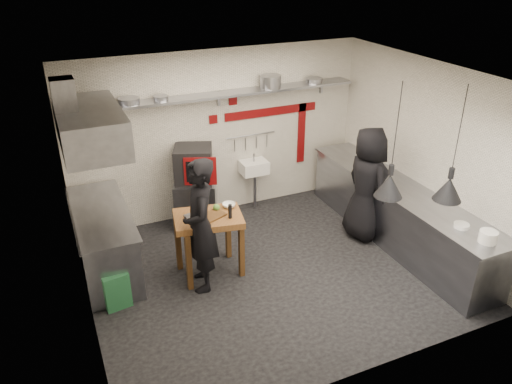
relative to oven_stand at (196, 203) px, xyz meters
name	(u,v)px	position (x,y,z in m)	size (l,w,h in m)	color
floor	(272,271)	(0.57, -1.75, -0.40)	(5.00, 5.00, 0.00)	black
ceiling	(276,78)	(0.57, -1.75, 2.40)	(5.00, 5.00, 0.00)	silver
wall_back	(219,134)	(0.57, 0.35, 1.00)	(5.00, 0.04, 2.80)	silver
wall_front	(368,269)	(0.57, -3.85, 1.00)	(5.00, 0.04, 2.80)	silver
wall_left	(76,222)	(-1.93, -1.75, 1.00)	(0.04, 4.20, 2.80)	silver
wall_right	(424,155)	(3.07, -1.75, 1.00)	(0.04, 4.20, 2.80)	silver
red_band_horiz	(271,112)	(1.52, 0.33, 1.28)	(1.70, 0.02, 0.14)	#65090A
red_band_vert	(301,133)	(2.12, 0.33, 0.80)	(0.14, 0.02, 1.10)	#65090A
red_tile_a	(233,101)	(0.82, 0.33, 1.55)	(0.14, 0.02, 0.14)	#65090A
red_tile_b	(213,119)	(0.47, 0.33, 1.28)	(0.14, 0.02, 0.14)	#65090A
back_shelf	(222,95)	(0.57, 0.17, 1.72)	(4.60, 0.34, 0.04)	gray
shelf_bracket_left	(97,113)	(-1.33, 0.32, 1.62)	(0.04, 0.06, 0.24)	gray
shelf_bracket_mid	(219,98)	(0.57, 0.32, 1.62)	(0.04, 0.06, 0.24)	gray
shelf_bracket_right	(321,86)	(2.47, 0.32, 1.62)	(0.04, 0.06, 0.24)	gray
pan_far_left	(129,101)	(-0.87, 0.17, 1.79)	(0.31, 0.31, 0.09)	gray
pan_mid_left	(161,98)	(-0.40, 0.17, 1.78)	(0.23, 0.23, 0.07)	gray
stock_pot	(270,82)	(1.42, 0.17, 1.84)	(0.34, 0.34, 0.20)	gray
pan_right	(314,80)	(2.23, 0.17, 1.78)	(0.29, 0.29, 0.08)	gray
oven_stand	(196,203)	(0.00, 0.00, 0.00)	(0.66, 0.60, 0.80)	gray
combi_oven	(193,164)	(0.00, 0.02, 0.69)	(0.58, 0.55, 0.58)	black
oven_door	(200,171)	(0.01, -0.29, 0.69)	(0.50, 0.03, 0.46)	#65090A
oven_glass	(198,172)	(-0.02, -0.29, 0.69)	(0.36, 0.02, 0.34)	black
hand_sink	(254,167)	(1.12, 0.17, 0.38)	(0.46, 0.34, 0.22)	white
sink_tap	(254,158)	(1.12, 0.17, 0.56)	(0.03, 0.03, 0.14)	gray
sink_drain	(255,191)	(1.12, 0.13, -0.06)	(0.06, 0.06, 0.66)	gray
utensil_rail	(251,135)	(1.12, 0.31, 0.92)	(0.02, 0.02, 0.90)	gray
counter_right	(397,215)	(2.72, -1.75, 0.05)	(0.70, 3.80, 0.90)	gray
counter_right_top	(401,188)	(2.72, -1.75, 0.52)	(0.76, 3.90, 0.03)	gray
plate_stack	(488,237)	(2.69, -3.43, 0.61)	(0.22, 0.22, 0.15)	white
small_bowl_right	(461,225)	(2.67, -3.02, 0.56)	(0.20, 0.20, 0.05)	white
counter_left	(104,242)	(-1.58, -0.70, 0.05)	(0.70, 1.90, 0.90)	gray
counter_left_top	(100,213)	(-1.58, -0.70, 0.52)	(0.76, 2.00, 0.03)	gray
extractor_hood	(90,127)	(-1.53, -0.70, 1.75)	(0.78, 1.60, 0.50)	gray
hood_duct	(64,98)	(-1.78, -0.70, 2.15)	(0.28, 0.28, 0.50)	gray
green_bin	(115,288)	(-1.61, -1.56, -0.15)	(0.33, 0.33, 0.50)	#225D36
prep_table	(209,244)	(-0.24, -1.38, 0.06)	(0.92, 0.64, 0.92)	brown
cutting_board	(213,216)	(-0.19, -1.43, 0.53)	(0.34, 0.24, 0.03)	#533418
pepper_mill	(230,211)	(0.01, -1.56, 0.62)	(0.05, 0.05, 0.20)	black
lemon_a	(202,221)	(-0.39, -1.55, 0.56)	(0.08, 0.08, 0.08)	yellow
lemon_b	(205,223)	(-0.36, -1.62, 0.56)	(0.08, 0.08, 0.08)	yellow
veg_ball	(216,207)	(-0.09, -1.29, 0.57)	(0.10, 0.10, 0.10)	#518631
steel_tray	(191,216)	(-0.46, -1.32, 0.54)	(0.18, 0.12, 0.03)	gray
bowl	(229,205)	(0.11, -1.27, 0.55)	(0.18, 0.18, 0.06)	white
heat_lamp_near	(395,142)	(1.87, -2.47, 1.64)	(0.37, 0.37, 1.51)	black
heat_lamp_far	(457,145)	(2.47, -2.88, 1.65)	(0.36, 0.36, 1.50)	black
chef_left	(200,226)	(-0.43, -1.63, 0.54)	(0.68, 0.45, 1.87)	black
chef_right	(367,184)	(2.33, -1.42, 0.51)	(0.89, 0.58, 1.83)	black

